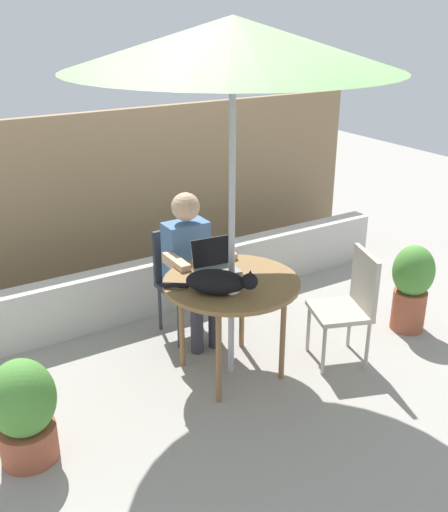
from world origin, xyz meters
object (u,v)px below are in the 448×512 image
object	(u,v)px
laptop	(214,261)
potted_plant_by_chair	(24,410)
chair_empty	(351,299)
person_seated	(191,260)
patio_umbrella	(233,44)
cat	(219,282)
chair_occupied	(182,273)
patio_table	(231,289)
potted_plant_near_fence	(412,285)

from	to	relation	value
laptop	potted_plant_by_chair	bearing A→B (deg)	-165.83
chair_empty	person_seated	world-z (taller)	person_seated
patio_umbrella	cat	world-z (taller)	patio_umbrella
chair_occupied	person_seated	bearing A→B (deg)	-90.00
patio_table	chair_empty	size ratio (longest dim) A/B	1.11
chair_occupied	laptop	xyz separation A→B (m)	(-0.00, -0.52, 0.30)
patio_umbrella	potted_plant_near_fence	size ratio (longest dim) A/B	3.31
patio_umbrella	chair_empty	xyz separation A→B (m)	(0.85, -0.31, -1.80)
patio_table	potted_plant_near_fence	size ratio (longest dim) A/B	1.29
chair_occupied	laptop	distance (m)	0.60
chair_occupied	chair_empty	distance (m)	1.37
chair_empty	potted_plant_by_chair	bearing A→B (deg)	176.00
person_seated	laptop	bearing A→B (deg)	-90.00
laptop	cat	size ratio (longest dim) A/B	0.65
chair_empty	laptop	distance (m)	1.06
laptop	potted_plant_near_fence	size ratio (longest dim) A/B	0.44
chair_empty	patio_umbrella	bearing A→B (deg)	159.93
person_seated	potted_plant_near_fence	bearing A→B (deg)	-27.23
chair_empty	laptop	size ratio (longest dim) A/B	2.66
chair_empty	potted_plant_by_chair	size ratio (longest dim) A/B	1.30
person_seated	cat	world-z (taller)	person_seated
patio_umbrella	laptop	distance (m)	1.52
patio_table	potted_plant_near_fence	world-z (taller)	same
chair_occupied	chair_empty	xyz separation A→B (m)	(0.85, -1.07, 0.00)
chair_occupied	potted_plant_by_chair	bearing A→B (deg)	-149.28
chair_occupied	chair_empty	bearing A→B (deg)	-51.37
potted_plant_near_fence	patio_umbrella	bearing A→B (deg)	171.94
laptop	potted_plant_by_chair	xyz separation A→B (m)	(-1.52, -0.38, -0.46)
chair_empty	chair_occupied	bearing A→B (deg)	128.63
potted_plant_near_fence	chair_empty	bearing A→B (deg)	-173.62
cat	potted_plant_near_fence	world-z (taller)	cat
patio_umbrella	potted_plant_by_chair	size ratio (longest dim) A/B	3.69
person_seated	laptop	world-z (taller)	person_seated
patio_umbrella	cat	xyz separation A→B (m)	(-0.18, -0.13, -1.48)
person_seated	patio_umbrella	bearing A→B (deg)	-90.00
chair_occupied	potted_plant_near_fence	distance (m)	1.89
cat	person_seated	bearing A→B (deg)	76.26
patio_umbrella	chair_empty	bearing A→B (deg)	-20.07
patio_table	chair_empty	distance (m)	0.93
chair_empty	laptop	xyz separation A→B (m)	(-0.85, 0.55, 0.30)
cat	chair_empty	bearing A→B (deg)	-9.87
person_seated	potted_plant_near_fence	size ratio (longest dim) A/B	1.63
patio_table	person_seated	world-z (taller)	person_seated
chair_occupied	chair_empty	size ratio (longest dim) A/B	1.00
patio_umbrella	potted_plant_by_chair	bearing A→B (deg)	-174.51
patio_table	laptop	world-z (taller)	laptop
laptop	potted_plant_near_fence	xyz separation A→B (m)	(1.61, -0.47, -0.40)
chair_occupied	cat	size ratio (longest dim) A/B	1.74
patio_table	cat	distance (m)	0.27
chair_empty	cat	bearing A→B (deg)	170.13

